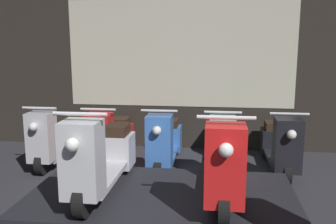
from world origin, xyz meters
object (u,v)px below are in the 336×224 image
at_px(scooter_backrow_0, 59,138).
at_px(scooter_backrow_4, 280,146).
at_px(scooter_backrow_3, 221,144).
at_px(scooter_display_right, 223,163).
at_px(scooter_backrow_2, 165,142).
at_px(scooter_backrow_1, 111,140).
at_px(scooter_display_left, 102,158).

height_order(scooter_backrow_0, scooter_backrow_4, same).
relative_size(scooter_backrow_0, scooter_backrow_3, 1.00).
distance_m(scooter_display_right, scooter_backrow_2, 1.83).
height_order(scooter_display_right, scooter_backrow_2, scooter_display_right).
relative_size(scooter_backrow_0, scooter_backrow_1, 1.00).
xyz_separation_m(scooter_display_right, scooter_backrow_2, (-0.78, 1.64, -0.27)).
distance_m(scooter_backrow_2, scooter_backrow_3, 0.79).
distance_m(scooter_backrow_0, scooter_backrow_1, 0.79).
xyz_separation_m(scooter_backrow_2, scooter_backrow_3, (0.79, 0.00, 0.00)).
distance_m(scooter_backrow_0, scooter_backrow_3, 2.36).
xyz_separation_m(scooter_backrow_1, scooter_backrow_3, (1.57, 0.00, 0.00)).
bearing_deg(scooter_backrow_3, scooter_backrow_1, 180.00).
distance_m(scooter_display_right, scooter_backrow_3, 1.66).
xyz_separation_m(scooter_backrow_1, scooter_backrow_2, (0.79, 0.00, 0.00)).
distance_m(scooter_display_left, scooter_display_right, 1.18).
bearing_deg(scooter_backrow_1, scooter_backrow_2, 0.00).
height_order(scooter_display_left, scooter_display_right, same).
distance_m(scooter_display_left, scooter_backrow_4, 2.58).
xyz_separation_m(scooter_backrow_2, scooter_backrow_4, (1.57, 0.00, 0.00)).
relative_size(scooter_backrow_1, scooter_backrow_2, 1.00).
bearing_deg(scooter_backrow_2, scooter_display_left, -103.91).
height_order(scooter_backrow_2, scooter_backrow_3, same).
xyz_separation_m(scooter_backrow_0, scooter_backrow_1, (0.79, 0.00, 0.00)).
height_order(scooter_display_right, scooter_backrow_4, scooter_display_right).
relative_size(scooter_display_right, scooter_backrow_4, 1.00).
xyz_separation_m(scooter_backrow_0, scooter_backrow_2, (1.57, 0.00, 0.00)).
xyz_separation_m(scooter_backrow_0, scooter_backrow_4, (3.14, 0.00, 0.00)).
distance_m(scooter_backrow_3, scooter_backrow_4, 0.79).
distance_m(scooter_backrow_1, scooter_backrow_2, 0.79).
height_order(scooter_backrow_1, scooter_backrow_2, same).
bearing_deg(scooter_display_right, scooter_backrow_3, 89.66).
xyz_separation_m(scooter_backrow_0, scooter_backrow_3, (2.36, 0.00, 0.00)).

